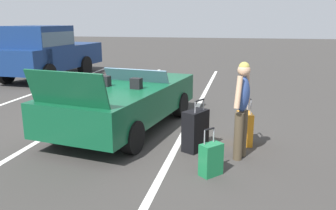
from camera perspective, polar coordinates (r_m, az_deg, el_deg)
The scene contains 9 objects.
ground_plane at distance 7.58m, azimuth -6.97°, elevation -3.78°, with size 80.00×80.00×0.00m, color #383533.
lot_line_near at distance 7.27m, azimuth 2.76°, elevation -4.46°, with size 18.00×0.12×0.01m, color silver.
lot_line_mid at distance 8.13m, azimuth -16.38°, elevation -3.02°, with size 18.00×0.12×0.01m, color silver.
convertible_car at distance 7.59m, azimuth -6.40°, elevation 0.90°, with size 4.37×2.41×1.53m.
suitcase_large_black at distance 6.17m, azimuth 4.57°, elevation -4.27°, with size 0.55×0.47×0.95m.
suitcase_medium_bright at distance 6.61m, azimuth 12.67°, elevation -3.85°, with size 0.44×0.33×0.91m.
suitcase_small_carryon at distance 5.26m, azimuth 7.20°, elevation -9.01°, with size 0.39×0.38×0.73m.
traveler_person at distance 5.79m, azimuth 12.30°, elevation -0.02°, with size 0.60×0.32×1.65m.
parked_pickup_truck_near at distance 14.48m, azimuth -19.73°, elevation 8.46°, with size 5.12×2.31×2.10m.
Camera 1 is at (-6.81, -2.40, 2.30)m, focal length 36.41 mm.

